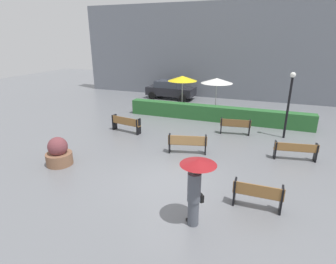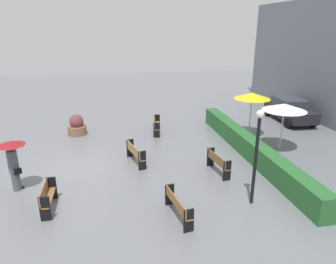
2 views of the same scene
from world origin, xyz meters
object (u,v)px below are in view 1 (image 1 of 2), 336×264
object	(u,v)px
bench_near_right	(258,194)
parked_car	(170,89)
bench_far_left	(126,123)
bench_far_right	(296,150)
patio_umbrella_white	(217,81)
patio_umbrella_yellow	(182,78)
bench_back_row	(235,125)
planter_pot	(59,153)
lamp_post	(289,98)
bench_mid_center	(187,143)
pedestrian_with_umbrella	(196,183)

from	to	relation	value
bench_near_right	parked_car	size ratio (longest dim) A/B	0.36
bench_far_left	parked_car	distance (m)	9.38
parked_car	bench_far_right	bearing A→B (deg)	-46.41
bench_far_right	patio_umbrella_white	size ratio (longest dim) A/B	0.73
patio_umbrella_white	patio_umbrella_yellow	bearing A→B (deg)	-164.57
bench_back_row	patio_umbrella_yellow	bearing A→B (deg)	140.50
planter_pot	patio_umbrella_white	bearing A→B (deg)	66.44
bench_near_right	bench_far_right	xyz separation A→B (m)	(1.38, 4.37, -0.04)
bench_near_right	patio_umbrella_white	size ratio (longest dim) A/B	0.61
bench_near_right	lamp_post	xyz separation A→B (m)	(1.02, 7.24, 1.66)
lamp_post	bench_far_left	bearing A→B (deg)	-165.61
bench_near_right	bench_far_right	world-z (taller)	bench_near_right
bench_far_right	parked_car	distance (m)	13.86
bench_far_right	parked_car	xyz separation A→B (m)	(-9.56, 10.04, 0.32)
bench_back_row	patio_umbrella_white	distance (m)	4.89
planter_pot	patio_umbrella_white	world-z (taller)	patio_umbrella_white
bench_back_row	patio_umbrella_yellow	xyz separation A→B (m)	(-4.24, 3.49, 1.90)
planter_pot	bench_far_right	bearing A→B (deg)	22.93
bench_back_row	bench_mid_center	distance (m)	3.88
bench_far_left	bench_far_right	world-z (taller)	bench_far_left
bench_far_left	bench_near_right	bearing A→B (deg)	-34.02
planter_pot	parked_car	size ratio (longest dim) A/B	0.29
bench_back_row	parked_car	xyz separation A→B (m)	(-6.62, 7.56, 0.28)
parked_car	bench_back_row	bearing A→B (deg)	-48.77
bench_far_right	planter_pot	size ratio (longest dim) A/B	1.49
bench_back_row	bench_far_left	xyz separation A→B (m)	(-5.93, -1.79, 0.00)
bench_far_left	patio_umbrella_yellow	distance (m)	5.87
bench_mid_center	parked_car	size ratio (longest dim) A/B	0.43
bench_far_right	pedestrian_with_umbrella	size ratio (longest dim) A/B	0.88
patio_umbrella_white	bench_far_left	bearing A→B (deg)	-124.05
patio_umbrella_white	bench_back_row	bearing A→B (deg)	-65.04
bench_near_right	bench_back_row	xyz separation A→B (m)	(-1.56, 6.85, 0.01)
bench_far_right	patio_umbrella_yellow	bearing A→B (deg)	140.20
planter_pot	pedestrian_with_umbrella	bearing A→B (deg)	-15.33
lamp_post	bench_far_right	bearing A→B (deg)	-82.87
bench_near_right	patio_umbrella_yellow	distance (m)	12.01
bench_back_row	parked_car	size ratio (longest dim) A/B	0.39
lamp_post	patio_umbrella_white	world-z (taller)	lamp_post
bench_near_right	bench_back_row	size ratio (longest dim) A/B	0.91
bench_near_right	lamp_post	bearing A→B (deg)	82.01
bench_far_right	pedestrian_with_umbrella	distance (m)	6.59
bench_mid_center	planter_pot	bearing A→B (deg)	-147.75
pedestrian_with_umbrella	bench_far_right	bearing A→B (deg)	62.36
bench_back_row	lamp_post	bearing A→B (deg)	8.57
bench_mid_center	parked_car	world-z (taller)	parked_car
lamp_post	bench_near_right	bearing A→B (deg)	-97.99
bench_near_right	bench_back_row	bearing A→B (deg)	102.83
bench_mid_center	parked_car	xyz separation A→B (m)	(-4.87, 11.02, 0.28)
pedestrian_with_umbrella	patio_umbrella_yellow	bearing A→B (deg)	109.40
bench_far_left	bench_far_right	bearing A→B (deg)	-4.44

